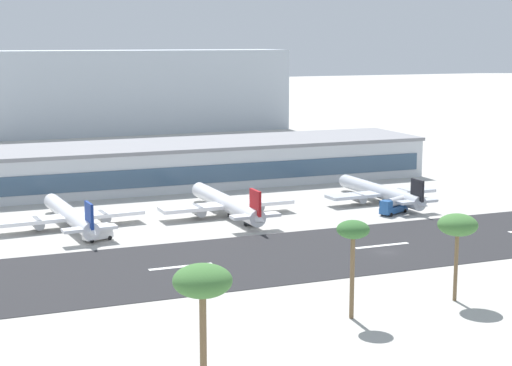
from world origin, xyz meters
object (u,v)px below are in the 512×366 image
service_fuel_truck_2 (394,206)px  palm_tree_3 (203,285)px  airliner_navy_tail_gate_0 (72,217)px  palm_tree_2 (458,226)px  airliner_black_tail_gate_2 (383,193)px  terminal_building (182,163)px  service_baggage_tug_1 (251,221)px  distant_hotel_block (138,91)px  airliner_red_tail_gate_1 (229,205)px  service_box_truck_0 (98,232)px  palm_tree_1 (353,233)px

service_fuel_truck_2 → palm_tree_3: 113.98m
airliner_navy_tail_gate_0 → palm_tree_2: palm_tree_2 is taller
airliner_black_tail_gate_2 → palm_tree_2: size_ratio=2.84×
terminal_building → palm_tree_3: size_ratio=8.30×
airliner_black_tail_gate_2 → service_baggage_tug_1: bearing=103.9°
distant_hotel_block → terminal_building: bearing=-98.8°
airliner_navy_tail_gate_0 → airliner_red_tail_gate_1: bearing=-96.1°
airliner_black_tail_gate_2 → palm_tree_2: palm_tree_2 is taller
airliner_red_tail_gate_1 → airliner_black_tail_gate_2: (41.79, 0.72, -0.22)m
service_box_truck_0 → palm_tree_2: bearing=107.7°
palm_tree_1 → palm_tree_3: bearing=-143.4°
airliner_red_tail_gate_1 → service_box_truck_0: size_ratio=6.69×
distant_hotel_block → service_baggage_tug_1: bearing=-96.6°
service_box_truck_0 → service_fuel_truck_2: (70.33, 0.23, 0.24)m
terminal_building → service_fuel_truck_2: (34.83, -58.27, -3.91)m
terminal_building → palm_tree_2: size_ratio=10.18×
airliner_navy_tail_gate_0 → airliner_black_tail_gate_2: bearing=-94.8°
distant_hotel_block → service_baggage_tug_1: size_ratio=37.74×
service_baggage_tug_1 → palm_tree_2: palm_tree_2 is taller
airliner_red_tail_gate_1 → terminal_building: bearing=-4.8°
service_fuel_truck_2 → palm_tree_2: bearing=41.7°
distant_hotel_block → airliner_navy_tail_gate_0: bearing=-108.1°
distant_hotel_block → airliner_black_tail_gate_2: size_ratio=3.34×
airliner_red_tail_gate_1 → palm_tree_3: size_ratio=2.50×
palm_tree_2 → palm_tree_3: palm_tree_3 is taller
distant_hotel_block → airliner_black_tail_gate_2: 185.58m
airliner_navy_tail_gate_0 → airliner_red_tail_gate_1: 36.15m
distant_hotel_block → service_fuel_truck_2: bearing=-86.1°
terminal_building → airliner_red_tail_gate_1: 46.72m
distant_hotel_block → palm_tree_3: bearing=-102.4°
terminal_building → service_baggage_tug_1: bearing=-91.1°
palm_tree_1 → terminal_building: bearing=85.4°
airliner_black_tail_gate_2 → service_baggage_tug_1: (-40.35, -11.71, -1.61)m
airliner_black_tail_gate_2 → service_baggage_tug_1: size_ratio=11.29×
distant_hotel_block → airliner_red_tail_gate_1: bearing=-97.4°
service_fuel_truck_2 → airliner_red_tail_gate_1: bearing=-43.0°
distant_hotel_block → palm_tree_1: distant_hotel_block is taller
terminal_building → airliner_navy_tail_gate_0: (-38.70, -45.64, -3.22)m
palm_tree_3 → airliner_black_tail_gate_2: bearing=50.7°
airliner_navy_tail_gate_0 → service_box_truck_0: bearing=-170.7°
terminal_building → airliner_black_tail_gate_2: size_ratio=3.58×
palm_tree_1 → palm_tree_3: 38.05m
service_box_truck_0 → terminal_building: bearing=-140.2°
service_fuel_truck_2 → palm_tree_1: (-44.61, -62.08, 10.91)m
distant_hotel_block → airliner_navy_tail_gate_0: (-60.09, -183.89, -15.33)m
airliner_navy_tail_gate_0 → palm_tree_3: size_ratio=2.37×
service_box_truck_0 → service_baggage_tug_1: 34.40m
service_fuel_truck_2 → palm_tree_1: 77.22m
airliner_red_tail_gate_1 → palm_tree_1: palm_tree_1 is taller
airliner_red_tail_gate_1 → service_fuel_truck_2: airliner_red_tail_gate_1 is taller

